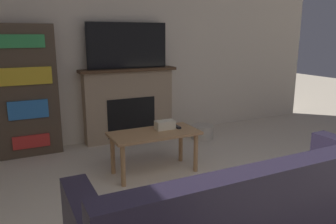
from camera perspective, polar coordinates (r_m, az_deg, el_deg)
wall_back at (r=4.90m, az=-6.74°, el=11.15°), size 6.77×0.06×2.70m
fireplace at (r=4.84m, az=-6.83°, el=1.37°), size 1.41×0.28×1.06m
tv at (r=4.72m, az=-7.03°, el=11.41°), size 1.17×0.03×0.64m
couch at (r=2.40m, az=15.10°, el=-18.16°), size 2.37×0.86×0.85m
coffee_table at (r=3.65m, az=-2.38°, el=-4.59°), size 0.98×0.48×0.48m
tissue_box at (r=3.72m, az=-0.54°, el=-2.26°), size 0.22×0.12×0.10m
remote_control at (r=3.80m, az=1.54°, el=-2.55°), size 0.04×0.15×0.02m
bookshelf at (r=4.51m, az=-23.49°, el=3.32°), size 0.76×0.29×1.66m
storage_basket at (r=4.97m, az=5.98°, el=-3.43°), size 0.33×0.33×0.20m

